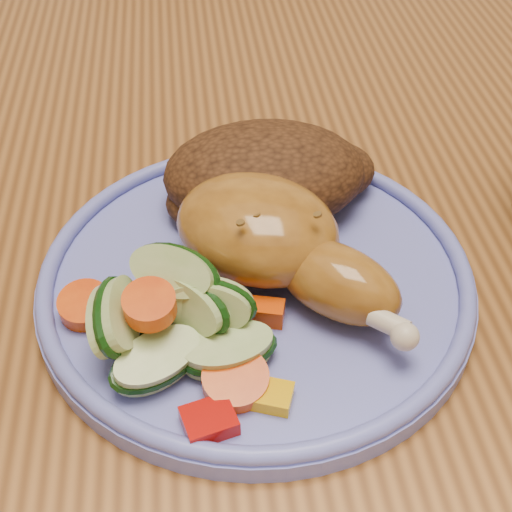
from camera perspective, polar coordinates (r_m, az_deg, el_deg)
dining_table at (r=0.56m, az=3.97°, el=-1.43°), size 0.90×1.40×0.75m
chair_far at (r=1.16m, az=-1.59°, el=14.08°), size 0.42×0.42×0.91m
plate at (r=0.42m, az=0.00°, el=-2.07°), size 0.26×0.26×0.01m
plate_rim at (r=0.42m, az=0.00°, el=-1.01°), size 0.25×0.25×0.01m
chicken_leg at (r=0.41m, az=1.60°, el=1.24°), size 0.15×0.15×0.05m
rice_pilaf at (r=0.46m, az=1.02°, el=6.46°), size 0.14×0.09×0.06m
vegetable_pile at (r=0.37m, az=-6.55°, el=-5.17°), size 0.12×0.12×0.06m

